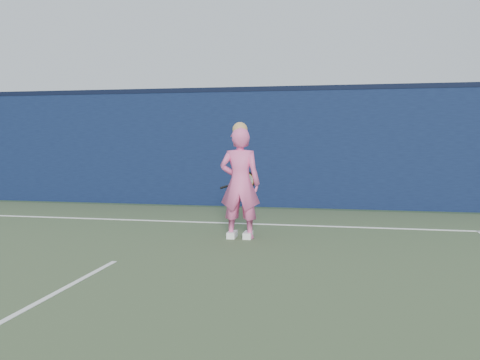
# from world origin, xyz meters

# --- Properties ---
(ground) EXTENTS (80.00, 80.00, 0.00)m
(ground) POSITION_xyz_m (0.00, 0.00, 0.00)
(ground) COLOR #2D472B
(ground) RESTS_ON ground
(backstop_wall) EXTENTS (24.00, 0.40, 2.50)m
(backstop_wall) POSITION_xyz_m (0.00, 6.50, 1.25)
(backstop_wall) COLOR black
(backstop_wall) RESTS_ON ground
(wall_cap) EXTENTS (24.00, 0.42, 0.10)m
(wall_cap) POSITION_xyz_m (0.00, 6.50, 2.55)
(wall_cap) COLOR black
(wall_cap) RESTS_ON backstop_wall
(player) EXTENTS (0.61, 0.41, 1.72)m
(player) POSITION_xyz_m (1.18, 2.75, 0.83)
(player) COLOR pink
(player) RESTS_ON ground
(racket) EXTENTS (0.54, 0.26, 0.30)m
(racket) POSITION_xyz_m (1.16, 3.24, 0.81)
(racket) COLOR black
(racket) RESTS_ON ground
(court_lines) EXTENTS (11.00, 12.04, 0.01)m
(court_lines) POSITION_xyz_m (0.00, -0.33, 0.01)
(court_lines) COLOR white
(court_lines) RESTS_ON court_surface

